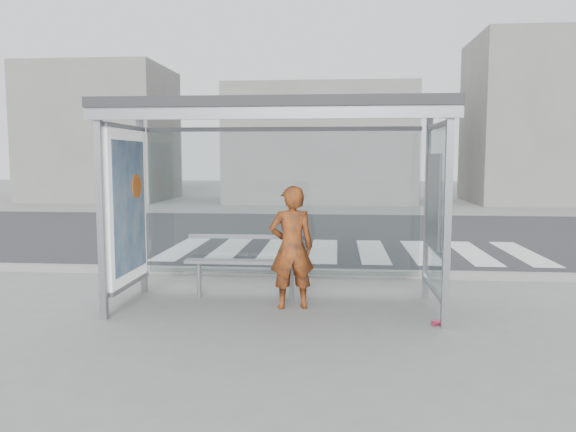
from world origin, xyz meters
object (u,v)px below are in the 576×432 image
Objects in this scene: soda_can at (437,323)px; person at (292,248)px; bus_shelter at (248,153)px; bench at (245,261)px.

person is at bearing 160.44° from soda_can.
bus_shelter reaches higher than bench.
bench is 13.58× the size of soda_can.
bus_shelter is 34.80× the size of soda_can.
soda_can is (2.30, -0.68, -1.95)m from bus_shelter.
person is (0.57, -0.07, -1.19)m from bus_shelter.
bus_shelter is 1.32m from person.
person is 0.90m from bench.
bus_shelter is at bearing -19.91° from person.
bus_shelter is 2.56× the size of bench.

